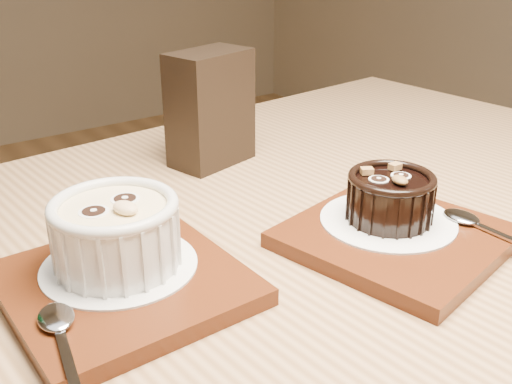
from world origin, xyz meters
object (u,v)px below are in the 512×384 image
table (289,332)px  tray_right (396,237)px  ramekin_dark (390,195)px  tray_left (124,284)px  condiment_stand (210,109)px  ramekin_white (116,230)px

table → tray_right: (0.09, -0.05, 0.10)m
table → ramekin_dark: 0.17m
tray_left → condiment_stand: (0.22, 0.21, 0.06)m
table → tray_left: size_ratio=6.98×
table → ramekin_dark: size_ratio=15.24×
tray_left → ramekin_dark: bearing=-13.2°
tray_left → ramekin_white: 0.04m
table → tray_right: bearing=-27.6°
table → tray_right: tray_right is taller
ramekin_white → ramekin_dark: bearing=-31.3°
table → tray_left: 0.18m
condiment_stand → table: bearing=-104.9°
tray_right → condiment_stand: bearing=95.1°
ramekin_white → condiment_stand: bearing=28.0°
table → ramekin_white: bearing=162.8°
tray_right → condiment_stand: condiment_stand is taller
table → ramekin_white: (-0.15, 0.05, 0.14)m
tray_left → tray_right: 0.25m
condiment_stand → ramekin_white: bearing=-137.8°
table → ramekin_white: ramekin_white is taller
tray_left → ramekin_dark: (0.25, -0.06, 0.04)m
tray_left → tray_right: (0.24, -0.08, 0.00)m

